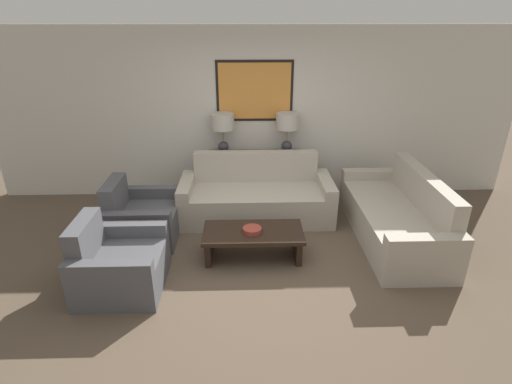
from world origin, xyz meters
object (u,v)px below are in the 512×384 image
at_px(couch_by_back_wall, 256,198).
at_px(coffee_table, 253,237).
at_px(table_lamp_left, 223,126).
at_px(decorative_bowl, 252,230).
at_px(armchair_near_back_wall, 141,219).
at_px(table_lamp_right, 287,125).
at_px(couch_by_side, 396,217).
at_px(console_table, 255,176).
at_px(armchair_near_camera, 118,264).

height_order(couch_by_back_wall, coffee_table, couch_by_back_wall).
distance_m(table_lamp_left, decorative_bowl, 2.02).
distance_m(coffee_table, armchair_near_back_wall, 1.58).
relative_size(table_lamp_left, table_lamp_right, 1.00).
xyz_separation_m(table_lamp_left, armchair_near_back_wall, (-1.06, -1.23, -0.94)).
relative_size(couch_by_back_wall, armchair_near_back_wall, 2.34).
height_order(table_lamp_left, coffee_table, table_lamp_left).
bearing_deg(table_lamp_right, couch_by_side, -44.84).
relative_size(couch_by_side, coffee_table, 1.81).
relative_size(table_lamp_left, armchair_near_back_wall, 0.67).
height_order(table_lamp_right, armchair_near_back_wall, table_lamp_right).
xyz_separation_m(couch_by_side, coffee_table, (-1.92, -0.43, -0.02)).
xyz_separation_m(couch_by_back_wall, armchair_near_back_wall, (-1.56, -0.58, -0.02)).
distance_m(console_table, armchair_near_back_wall, 1.99).
height_order(table_lamp_right, decorative_bowl, table_lamp_right).
relative_size(console_table, couch_by_side, 0.68).
bearing_deg(table_lamp_left, coffee_table, -76.47).
relative_size(table_lamp_right, couch_by_back_wall, 0.29).
bearing_deg(console_table, table_lamp_left, 180.00).
bearing_deg(decorative_bowl, console_table, 87.33).
height_order(coffee_table, armchair_near_camera, armchair_near_camera).
bearing_deg(decorative_bowl, couch_by_side, 13.33).
height_order(couch_by_back_wall, armchair_near_back_wall, couch_by_back_wall).
bearing_deg(coffee_table, decorative_bowl, -111.41).
height_order(armchair_near_back_wall, armchair_near_camera, same).
xyz_separation_m(couch_by_back_wall, armchair_near_camera, (-1.56, -1.64, -0.02)).
distance_m(table_lamp_left, armchair_near_camera, 2.70).
relative_size(armchair_near_back_wall, armchair_near_camera, 1.00).
height_order(couch_by_back_wall, decorative_bowl, couch_by_back_wall).
distance_m(couch_by_back_wall, decorative_bowl, 1.15).
relative_size(table_lamp_left, couch_by_back_wall, 0.29).
xyz_separation_m(couch_by_side, armchair_near_back_wall, (-3.40, 0.11, -0.02)).
xyz_separation_m(coffee_table, armchair_near_camera, (-1.49, -0.53, -0.00)).
distance_m(decorative_bowl, armchair_near_back_wall, 1.58).
relative_size(decorative_bowl, armchair_near_back_wall, 0.24).
xyz_separation_m(couch_by_side, decorative_bowl, (-1.93, -0.46, 0.10)).
height_order(decorative_bowl, armchair_near_back_wall, armchair_near_back_wall).
xyz_separation_m(table_lamp_right, couch_by_back_wall, (-0.50, -0.65, -0.92)).
relative_size(couch_by_side, armchair_near_camera, 2.34).
xyz_separation_m(console_table, armchair_near_back_wall, (-1.56, -1.23, -0.11)).
height_order(console_table, armchair_near_back_wall, armchair_near_back_wall).
height_order(console_table, table_lamp_right, table_lamp_right).
bearing_deg(couch_by_back_wall, table_lamp_left, 127.17).
relative_size(console_table, couch_by_back_wall, 0.68).
distance_m(table_lamp_left, couch_by_side, 2.85).
height_order(console_table, decorative_bowl, console_table).
bearing_deg(console_table, table_lamp_right, 0.00).
bearing_deg(table_lamp_right, console_table, -180.00).
relative_size(coffee_table, armchair_near_back_wall, 1.29).
relative_size(couch_by_side, armchair_near_back_wall, 2.34).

